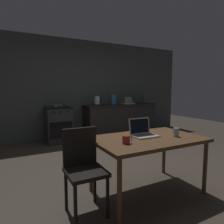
{
  "coord_description": "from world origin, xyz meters",
  "views": [
    {
      "loc": [
        -1.68,
        -2.77,
        1.32
      ],
      "look_at": [
        0.14,
        0.69,
        0.88
      ],
      "focal_mm": 31.84,
      "sensor_mm": 36.0,
      "label": 1
    }
  ],
  "objects_px": {
    "dining_table": "(148,143)",
    "laptop": "(143,133)",
    "electric_kettle": "(97,101)",
    "cereal_box": "(114,100)",
    "coffee_mug": "(126,140)",
    "bottle": "(143,99)",
    "dish_rack": "(128,102)",
    "drinking_glass": "(176,132)",
    "stove_oven": "(58,124)",
    "chair": "(83,164)",
    "frying_pan": "(58,106)"
  },
  "relations": [
    {
      "from": "stove_oven",
      "to": "dish_rack",
      "type": "relative_size",
      "value": 2.65
    },
    {
      "from": "electric_kettle",
      "to": "frying_pan",
      "type": "xyz_separation_m",
      "value": [
        -1.08,
        -0.03,
        -0.09
      ]
    },
    {
      "from": "electric_kettle",
      "to": "bottle",
      "type": "bearing_deg",
      "value": -1.92
    },
    {
      "from": "stove_oven",
      "to": "dining_table",
      "type": "distance_m",
      "value": 3.08
    },
    {
      "from": "bottle",
      "to": "cereal_box",
      "type": "relative_size",
      "value": 1.05
    },
    {
      "from": "electric_kettle",
      "to": "coffee_mug",
      "type": "height_order",
      "value": "electric_kettle"
    },
    {
      "from": "cereal_box",
      "to": "dish_rack",
      "type": "bearing_deg",
      "value": -2.39
    },
    {
      "from": "laptop",
      "to": "cereal_box",
      "type": "relative_size",
      "value": 1.19
    },
    {
      "from": "laptop",
      "to": "frying_pan",
      "type": "bearing_deg",
      "value": 88.71
    },
    {
      "from": "coffee_mug",
      "to": "laptop",
      "type": "bearing_deg",
      "value": 28.31
    },
    {
      "from": "frying_pan",
      "to": "drinking_glass",
      "type": "relative_size",
      "value": 3.58
    },
    {
      "from": "laptop",
      "to": "drinking_glass",
      "type": "relative_size",
      "value": 2.88
    },
    {
      "from": "frying_pan",
      "to": "drinking_glass",
      "type": "xyz_separation_m",
      "value": [
        0.8,
        -3.15,
        -0.15
      ]
    },
    {
      "from": "stove_oven",
      "to": "dining_table",
      "type": "xyz_separation_m",
      "value": [
        0.44,
        -3.04,
        0.21
      ]
    },
    {
      "from": "stove_oven",
      "to": "laptop",
      "type": "bearing_deg",
      "value": -81.62
    },
    {
      "from": "electric_kettle",
      "to": "cereal_box",
      "type": "relative_size",
      "value": 0.91
    },
    {
      "from": "chair",
      "to": "dining_table",
      "type": "bearing_deg",
      "value": -23.76
    },
    {
      "from": "electric_kettle",
      "to": "coffee_mug",
      "type": "bearing_deg",
      "value": -107.91
    },
    {
      "from": "dining_table",
      "to": "bottle",
      "type": "distance_m",
      "value": 3.69
    },
    {
      "from": "stove_oven",
      "to": "coffee_mug",
      "type": "distance_m",
      "value": 3.18
    },
    {
      "from": "bottle",
      "to": "frying_pan",
      "type": "bearing_deg",
      "value": 179.55
    },
    {
      "from": "bottle",
      "to": "drinking_glass",
      "type": "bearing_deg",
      "value": -119.56
    },
    {
      "from": "coffee_mug",
      "to": "dish_rack",
      "type": "distance_m",
      "value": 3.76
    },
    {
      "from": "electric_kettle",
      "to": "drinking_glass",
      "type": "relative_size",
      "value": 2.21
    },
    {
      "from": "laptop",
      "to": "bottle",
      "type": "bearing_deg",
      "value": 43.95
    },
    {
      "from": "bottle",
      "to": "coffee_mug",
      "type": "xyz_separation_m",
      "value": [
        -2.51,
        -3.12,
        -0.26
      ]
    },
    {
      "from": "electric_kettle",
      "to": "cereal_box",
      "type": "bearing_deg",
      "value": 2.19
    },
    {
      "from": "bottle",
      "to": "drinking_glass",
      "type": "xyz_separation_m",
      "value": [
        -1.77,
        -3.12,
        -0.25
      ]
    },
    {
      "from": "dining_table",
      "to": "cereal_box",
      "type": "height_order",
      "value": "cereal_box"
    },
    {
      "from": "stove_oven",
      "to": "coffee_mug",
      "type": "bearing_deg",
      "value": -89.09
    },
    {
      "from": "dining_table",
      "to": "laptop",
      "type": "relative_size",
      "value": 4.26
    },
    {
      "from": "electric_kettle",
      "to": "bottle",
      "type": "relative_size",
      "value": 0.87
    },
    {
      "from": "chair",
      "to": "frying_pan",
      "type": "relative_size",
      "value": 2.28
    },
    {
      "from": "cereal_box",
      "to": "chair",
      "type": "bearing_deg",
      "value": -123.29
    },
    {
      "from": "stove_oven",
      "to": "dining_table",
      "type": "bearing_deg",
      "value": -81.76
    },
    {
      "from": "dining_table",
      "to": "frying_pan",
      "type": "distance_m",
      "value": 3.06
    },
    {
      "from": "bottle",
      "to": "dish_rack",
      "type": "height_order",
      "value": "bottle"
    },
    {
      "from": "chair",
      "to": "frying_pan",
      "type": "height_order",
      "value": "frying_pan"
    },
    {
      "from": "frying_pan",
      "to": "laptop",
      "type": "bearing_deg",
      "value": -81.46
    },
    {
      "from": "laptop",
      "to": "coffee_mug",
      "type": "distance_m",
      "value": 0.44
    },
    {
      "from": "coffee_mug",
      "to": "dining_table",
      "type": "bearing_deg",
      "value": 16.95
    },
    {
      "from": "coffee_mug",
      "to": "cereal_box",
      "type": "height_order",
      "value": "cereal_box"
    },
    {
      "from": "bottle",
      "to": "frying_pan",
      "type": "xyz_separation_m",
      "value": [
        -2.57,
        0.02,
        -0.11
      ]
    },
    {
      "from": "chair",
      "to": "stove_oven",
      "type": "bearing_deg",
      "value": 59.48
    },
    {
      "from": "laptop",
      "to": "bottle",
      "type": "distance_m",
      "value": 3.61
    },
    {
      "from": "laptop",
      "to": "dish_rack",
      "type": "relative_size",
      "value": 0.94
    },
    {
      "from": "dining_table",
      "to": "laptop",
      "type": "distance_m",
      "value": 0.14
    },
    {
      "from": "bottle",
      "to": "frying_pan",
      "type": "height_order",
      "value": "bottle"
    },
    {
      "from": "cereal_box",
      "to": "coffee_mug",
      "type": "bearing_deg",
      "value": -115.87
    },
    {
      "from": "electric_kettle",
      "to": "dish_rack",
      "type": "height_order",
      "value": "electric_kettle"
    }
  ]
}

